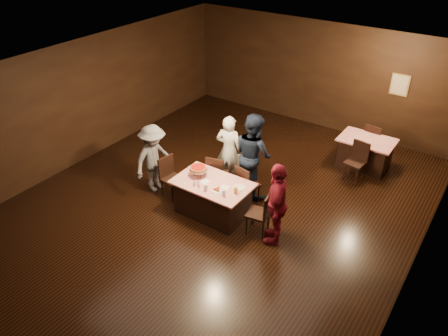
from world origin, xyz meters
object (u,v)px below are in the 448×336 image
Objects in this scene: chair_back_far at (373,141)px; main_table at (213,198)px; diner_red_shirt at (277,204)px; chair_far_right at (248,184)px; back_table at (365,153)px; chair_back_near at (355,162)px; chair_far_left at (218,173)px; chair_end_left at (172,178)px; plate_empty at (239,188)px; diner_navy_hoodie at (253,154)px; glass_amber at (236,190)px; diner_white_jacket at (229,150)px; glass_front_right at (224,193)px; pizza_stand at (198,168)px; glass_front_left at (206,187)px; chair_end_right at (258,213)px; diner_grey_knit at (154,158)px.

main_table is at bearing 69.05° from chair_back_far.
chair_far_right is at bearing -149.00° from diner_red_shirt.
diner_red_shirt is (1.09, -0.76, 0.39)m from chair_far_right.
back_table is 1.37× the size of chair_back_near.
chair_end_left is (-0.70, -0.75, 0.00)m from chair_far_left.
chair_end_left reaches higher than plate_empty.
diner_navy_hoodie is at bearing -40.53° from chair_end_left.
plate_empty is 0.22m from glass_amber.
glass_amber reaches higher than main_table.
diner_white_jacket is 1.59m from glass_amber.
chair_far_right is 0.99m from diner_white_jacket.
chair_back_near is 1.00× the size of chair_back_far.
diner_red_shirt is at bearing -91.32° from chair_back_near.
pizza_stand is at bearing 160.56° from glass_front_right.
glass_front_right is (-1.54, -3.91, 0.46)m from back_table.
chair_back_near reaches higher than glass_front_right.
chair_far_right is 1.39m from diner_red_shirt.
chair_far_left is 2.50× the size of pizza_stand.
glass_front_left is at bearing 94.13° from diner_white_jacket.
glass_front_right is (0.20, -1.42, -0.12)m from diner_navy_hoodie.
chair_end_right is (1.50, -0.75, 0.00)m from chair_far_left.
diner_white_jacket is at bearing -41.09° from diner_grey_knit.
diner_navy_hoodie is at bearing 82.22° from glass_front_left.
diner_white_jacket is 0.99× the size of diner_red_shirt.
diner_white_jacket reaches higher than main_table.
chair_far_right is 1.68m from chair_end_left.
chair_end_right is 3.80× the size of plate_empty.
diner_red_shirt is 4.55× the size of pizza_stand.
chair_end_right is 0.49× the size of diner_navy_hoodie.
chair_back_far is at bearing 72.14° from glass_amber.
chair_far_left and chair_back_near have the same top height.
main_table is 1.68× the size of chair_far_left.
diner_grey_knit reaches higher than glass_front_right.
chair_far_right is 1.03m from chair_end_right.
back_table is 3.74m from diner_red_shirt.
main_table is 1.68× the size of chair_end_right.
back_table is at bearing 94.07° from chair_back_far.
back_table is 9.29× the size of glass_amber.
diner_white_jacket is at bearing 120.39° from glass_front_right.
chair_far_left is at bearing 113.20° from glass_front_left.
diner_white_jacket is 2.24m from diner_red_shirt.
plate_empty is at bearing -115.44° from chair_end_right.
chair_back_far is (3.09, 4.26, 0.00)m from chair_end_left.
chair_back_near is at bearing -109.52° from diner_navy_hoodie.
diner_white_jacket reaches higher than diner_grey_knit.
chair_far_left is at bearing -129.02° from chair_back_near.
diner_white_jacket is 6.82× the size of plate_empty.
chair_far_right reaches higher than main_table.
back_table is at bearing -106.34° from chair_far_right.
glass_amber is at bearing -94.48° from chair_end_right.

